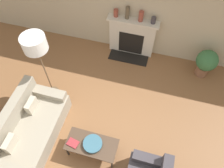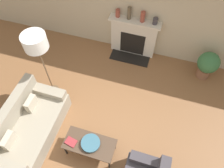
{
  "view_description": "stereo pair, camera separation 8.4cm",
  "coord_description": "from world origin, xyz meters",
  "px_view_note": "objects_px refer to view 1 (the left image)",
  "views": [
    {
      "loc": [
        0.79,
        -1.44,
        4.62
      ],
      "look_at": [
        0.0,
        1.38,
        0.45
      ],
      "focal_mm": 35.0,
      "sensor_mm": 36.0,
      "label": 1
    },
    {
      "loc": [
        0.87,
        -1.42,
        4.62
      ],
      "look_at": [
        0.0,
        1.38,
        0.45
      ],
      "focal_mm": 35.0,
      "sensor_mm": 36.0,
      "label": 2
    }
  ],
  "objects_px": {
    "fireplace": "(132,37)",
    "bowl": "(93,144)",
    "mantel_vase_left": "(116,13)",
    "mantel_vase_right": "(153,20)",
    "couch": "(29,130)",
    "coffee_table": "(92,145)",
    "mantel_vase_center_right": "(141,16)",
    "potted_plant": "(206,62)",
    "mantel_vase_center_left": "(127,13)",
    "book": "(73,143)",
    "floor_lamp": "(35,46)"
  },
  "relations": [
    {
      "from": "book",
      "to": "mantel_vase_center_left",
      "type": "relative_size",
      "value": 0.75
    },
    {
      "from": "coffee_table",
      "to": "bowl",
      "type": "height_order",
      "value": "bowl"
    },
    {
      "from": "couch",
      "to": "mantel_vase_right",
      "type": "relative_size",
      "value": 11.47
    },
    {
      "from": "book",
      "to": "mantel_vase_center_left",
      "type": "distance_m",
      "value": 3.28
    },
    {
      "from": "fireplace",
      "to": "mantel_vase_right",
      "type": "distance_m",
      "value": 0.81
    },
    {
      "from": "fireplace",
      "to": "mantel_vase_right",
      "type": "bearing_deg",
      "value": 1.74
    },
    {
      "from": "coffee_table",
      "to": "mantel_vase_right",
      "type": "relative_size",
      "value": 6.12
    },
    {
      "from": "mantel_vase_center_right",
      "to": "potted_plant",
      "type": "relative_size",
      "value": 0.34
    },
    {
      "from": "bowl",
      "to": "mantel_vase_center_left",
      "type": "height_order",
      "value": "mantel_vase_center_left"
    },
    {
      "from": "book",
      "to": "mantel_vase_left",
      "type": "height_order",
      "value": "mantel_vase_left"
    },
    {
      "from": "fireplace",
      "to": "floor_lamp",
      "type": "distance_m",
      "value": 2.68
    },
    {
      "from": "potted_plant",
      "to": "coffee_table",
      "type": "bearing_deg",
      "value": -127.18
    },
    {
      "from": "bowl",
      "to": "mantel_vase_left",
      "type": "bearing_deg",
      "value": 96.87
    },
    {
      "from": "floor_lamp",
      "to": "fireplace",
      "type": "bearing_deg",
      "value": 50.55
    },
    {
      "from": "bowl",
      "to": "mantel_vase_left",
      "type": "distance_m",
      "value": 3.19
    },
    {
      "from": "floor_lamp",
      "to": "mantel_vase_center_left",
      "type": "height_order",
      "value": "floor_lamp"
    },
    {
      "from": "book",
      "to": "mantel_vase_right",
      "type": "bearing_deg",
      "value": 84.21
    },
    {
      "from": "couch",
      "to": "bowl",
      "type": "distance_m",
      "value": 1.43
    },
    {
      "from": "mantel_vase_center_right",
      "to": "mantel_vase_right",
      "type": "height_order",
      "value": "mantel_vase_center_right"
    },
    {
      "from": "mantel_vase_left",
      "to": "mantel_vase_right",
      "type": "distance_m",
      "value": 0.94
    },
    {
      "from": "coffee_table",
      "to": "bowl",
      "type": "relative_size",
      "value": 2.7
    },
    {
      "from": "book",
      "to": "potted_plant",
      "type": "bearing_deg",
      "value": 60.3
    },
    {
      "from": "couch",
      "to": "floor_lamp",
      "type": "bearing_deg",
      "value": 2.4
    },
    {
      "from": "bowl",
      "to": "couch",
      "type": "bearing_deg",
      "value": -179.16
    },
    {
      "from": "coffee_table",
      "to": "floor_lamp",
      "type": "xyz_separation_m",
      "value": [
        -1.45,
        1.17,
        1.22
      ]
    },
    {
      "from": "bowl",
      "to": "coffee_table",
      "type": "bearing_deg",
      "value": -179.45
    },
    {
      "from": "mantel_vase_left",
      "to": "mantel_vase_right",
      "type": "relative_size",
      "value": 1.19
    },
    {
      "from": "book",
      "to": "couch",
      "type": "bearing_deg",
      "value": -172.28
    },
    {
      "from": "fireplace",
      "to": "book",
      "type": "distance_m",
      "value": 3.18
    },
    {
      "from": "bowl",
      "to": "floor_lamp",
      "type": "relative_size",
      "value": 0.21
    },
    {
      "from": "coffee_table",
      "to": "potted_plant",
      "type": "relative_size",
      "value": 1.3
    },
    {
      "from": "couch",
      "to": "coffee_table",
      "type": "xyz_separation_m",
      "value": [
        1.4,
        0.02,
        0.08
      ]
    },
    {
      "from": "couch",
      "to": "mantel_vase_center_right",
      "type": "height_order",
      "value": "mantel_vase_center_right"
    },
    {
      "from": "mantel_vase_right",
      "to": "mantel_vase_center_right",
      "type": "bearing_deg",
      "value": 180.0
    },
    {
      "from": "fireplace",
      "to": "bowl",
      "type": "bearing_deg",
      "value": -91.67
    },
    {
      "from": "floor_lamp",
      "to": "mantel_vase_center_left",
      "type": "relative_size",
      "value": 5.58
    },
    {
      "from": "couch",
      "to": "mantel_vase_center_left",
      "type": "xyz_separation_m",
      "value": [
        1.34,
        3.1,
        0.96
      ]
    },
    {
      "from": "mantel_vase_left",
      "to": "mantel_vase_center_right",
      "type": "relative_size",
      "value": 0.74
    },
    {
      "from": "bowl",
      "to": "mantel_vase_center_right",
      "type": "height_order",
      "value": "mantel_vase_center_right"
    },
    {
      "from": "book",
      "to": "coffee_table",
      "type": "bearing_deg",
      "value": 23.85
    },
    {
      "from": "floor_lamp",
      "to": "mantel_vase_right",
      "type": "bearing_deg",
      "value": 43.08
    },
    {
      "from": "couch",
      "to": "book",
      "type": "relative_size",
      "value": 7.74
    },
    {
      "from": "couch",
      "to": "bowl",
      "type": "height_order",
      "value": "couch"
    },
    {
      "from": "mantel_vase_center_right",
      "to": "mantel_vase_right",
      "type": "bearing_deg",
      "value": 0.0
    },
    {
      "from": "coffee_table",
      "to": "floor_lamp",
      "type": "height_order",
      "value": "floor_lamp"
    },
    {
      "from": "floor_lamp",
      "to": "mantel_vase_right",
      "type": "distance_m",
      "value": 2.83
    },
    {
      "from": "mantel_vase_center_left",
      "to": "floor_lamp",
      "type": "bearing_deg",
      "value": -126.01
    },
    {
      "from": "coffee_table",
      "to": "mantel_vase_center_left",
      "type": "relative_size",
      "value": 3.1
    },
    {
      "from": "bowl",
      "to": "potted_plant",
      "type": "bearing_deg",
      "value": 53.15
    },
    {
      "from": "fireplace",
      "to": "book",
      "type": "relative_size",
      "value": 5.39
    }
  ]
}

